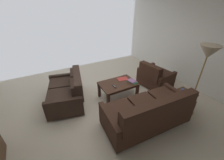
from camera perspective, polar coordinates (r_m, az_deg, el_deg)
ground_plane at (r=3.84m, az=-1.77°, el=-10.08°), size 5.73×5.78×0.01m
wall_left at (r=5.06m, az=29.29°, el=13.32°), size 0.12×5.78×2.66m
sofa_main at (r=3.15m, az=14.71°, el=-12.70°), size 1.93×1.00×0.91m
loveseat_near at (r=3.91m, az=-17.74°, el=-4.47°), size 1.14×1.53×0.83m
coffee_table at (r=3.88m, az=2.54°, el=-2.20°), size 1.01×0.67×0.47m
end_table at (r=3.79m, az=27.31°, el=-6.07°), size 0.43×0.43×0.55m
floor_lamp at (r=3.41m, az=34.47°, el=8.16°), size 0.40×0.40×1.71m
armchair_side at (r=4.62m, az=17.01°, el=1.35°), size 0.91×1.03×0.83m
coffee_mug at (r=3.68m, az=26.91°, el=-4.04°), size 0.10×0.08×0.10m
book_stack at (r=3.92m, az=8.22°, el=-0.52°), size 0.23×0.30×0.05m
tv_remote at (r=3.68m, az=0.93°, el=-2.61°), size 0.05×0.16×0.02m
loose_magazine at (r=4.05m, az=4.38°, el=0.48°), size 0.33×0.26×0.01m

